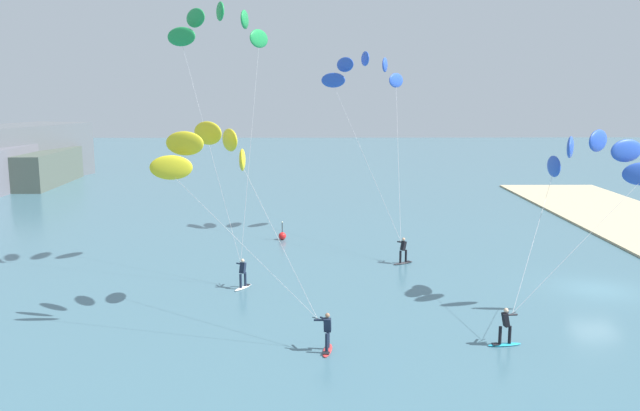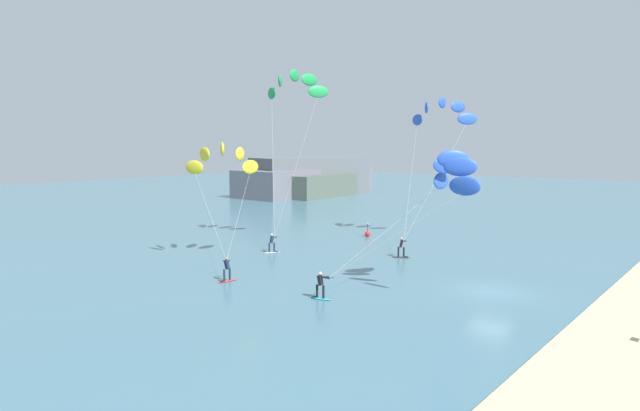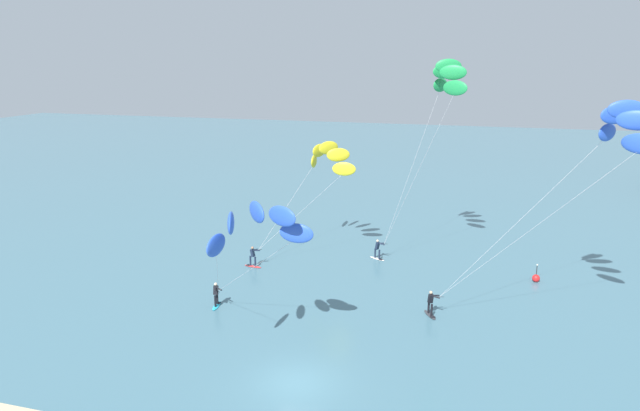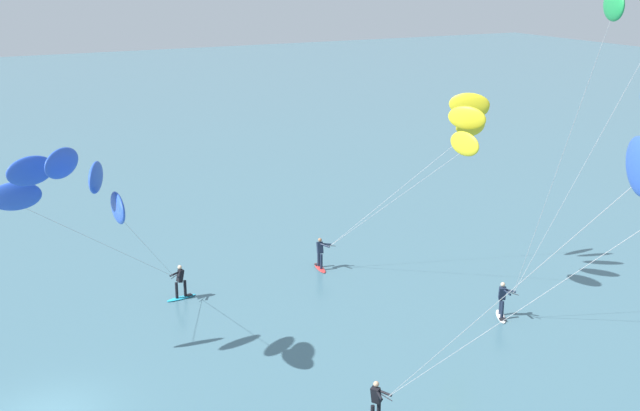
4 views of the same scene
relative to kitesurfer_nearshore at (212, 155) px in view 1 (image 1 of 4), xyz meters
name	(u,v)px [view 1 (image 1 of 4)]	position (x,y,z in m)	size (l,w,h in m)	color
ground_plane	(597,290)	(4.12, -20.36, -7.86)	(240.00, 240.00, 0.00)	#426B7A
kitesurfer_nearshore	(212,155)	(0.00, 0.00, 0.00)	(8.06, 8.17, 9.42)	red
kitesurfer_mid_water	(594,161)	(1.33, -18.51, -0.46)	(8.34, 9.04, 8.95)	#23ADD1
kitesurfer_far_out	(221,33)	(9.26, 0.67, 6.28)	(7.22, 5.96, 15.97)	white
kitesurfer_downwind	(366,75)	(19.74, -8.72, 4.11)	(12.16, 6.54, 13.74)	#333338
marker_buoy	(282,236)	(16.79, -2.45, -7.56)	(0.56, 0.56, 1.38)	red
distant_headland	(10,160)	(48.10, 31.22, -5.16)	(27.67, 13.78, 6.74)	#565B60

